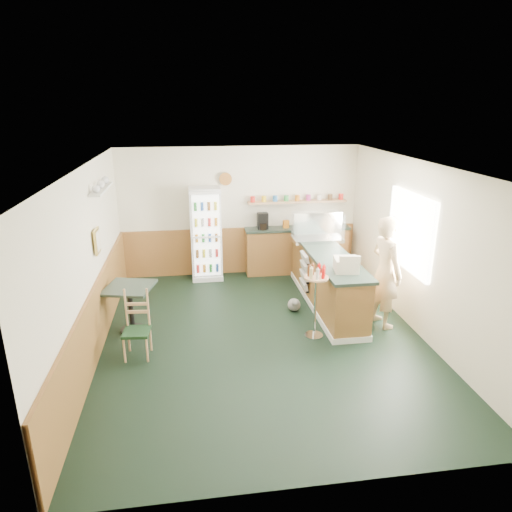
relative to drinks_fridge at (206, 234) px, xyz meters
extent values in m
plane|color=black|center=(0.74, -2.74, -0.96)|extent=(6.00, 6.00, 0.00)
cube|color=beige|center=(0.74, 0.27, 0.39)|extent=(5.00, 0.02, 2.70)
cube|color=beige|center=(-1.77, -2.74, 0.39)|extent=(0.02, 6.00, 2.70)
cube|color=beige|center=(3.25, -2.74, 0.39)|extent=(0.02, 6.00, 2.70)
cube|color=white|center=(0.74, -2.74, 1.75)|extent=(5.00, 6.00, 0.02)
cube|color=#9E6033|center=(0.74, 0.23, -0.46)|extent=(4.98, 0.05, 1.00)
cube|color=#9E6033|center=(-1.73, -2.74, -0.46)|extent=(0.05, 5.98, 1.00)
cube|color=white|center=(3.20, -2.44, 0.59)|extent=(0.06, 1.45, 1.25)
cube|color=gold|center=(-1.71, -2.24, 0.59)|extent=(0.03, 0.32, 0.38)
cube|color=white|center=(-1.66, -1.74, 1.29)|extent=(0.18, 1.20, 0.03)
cylinder|color=#A46429|center=(0.44, 0.20, 1.09)|extent=(0.26, 0.04, 0.26)
cube|color=#9E6033|center=(2.09, -1.67, -0.48)|extent=(0.60, 2.95, 0.95)
cube|color=white|center=(2.09, -1.67, -0.91)|extent=(0.64, 2.97, 0.10)
cube|color=#293930|center=(2.09, -1.67, 0.03)|extent=(0.68, 3.01, 0.05)
cube|color=#9E6033|center=(1.94, 0.06, -0.48)|extent=(2.20, 0.38, 0.95)
cube|color=#293930|center=(1.94, 0.06, 0.03)|extent=(2.24, 0.42, 0.05)
cube|color=tan|center=(1.94, 0.14, 0.59)|extent=(2.10, 0.22, 0.04)
cube|color=black|center=(1.19, 0.06, 0.22)|extent=(0.22, 0.18, 0.34)
cylinder|color=#B2664C|center=(0.99, 0.14, 0.67)|extent=(0.10, 0.10, 0.12)
cylinder|color=#B2664C|center=(1.23, 0.14, 0.67)|extent=(0.10, 0.10, 0.12)
cylinder|color=#B2664C|center=(1.47, 0.14, 0.67)|extent=(0.10, 0.10, 0.12)
cylinder|color=#B2664C|center=(1.70, 0.14, 0.67)|extent=(0.10, 0.10, 0.12)
cylinder|color=#B2664C|center=(1.94, 0.14, 0.67)|extent=(0.10, 0.10, 0.12)
cylinder|color=#B2664C|center=(2.18, 0.14, 0.67)|extent=(0.10, 0.10, 0.12)
cylinder|color=#B2664C|center=(2.42, 0.14, 0.67)|extent=(0.10, 0.10, 0.12)
cylinder|color=#B2664C|center=(2.65, 0.14, 0.67)|extent=(0.10, 0.10, 0.12)
cylinder|color=#B2664C|center=(2.89, 0.14, 0.67)|extent=(0.10, 0.10, 0.12)
cube|color=white|center=(0.00, 0.04, 0.00)|extent=(0.63, 0.45, 1.91)
cube|color=white|center=(0.00, -0.19, 0.01)|extent=(0.53, 0.02, 1.69)
cube|color=silver|center=(0.00, -0.26, 0.01)|extent=(0.57, 0.02, 1.75)
cube|color=silver|center=(2.09, -0.96, 0.09)|extent=(0.94, 0.49, 0.06)
cube|color=silver|center=(2.09, -0.96, 0.35)|extent=(0.92, 0.47, 0.47)
cube|color=beige|center=(2.09, -2.63, 0.16)|extent=(0.41, 0.43, 0.21)
imported|color=tan|center=(2.79, -2.58, -0.02)|extent=(0.58, 0.71, 1.86)
cylinder|color=silver|center=(1.57, -2.82, -0.95)|extent=(0.29, 0.29, 0.02)
cylinder|color=silver|center=(1.57, -2.82, -0.45)|extent=(0.04, 0.04, 0.99)
cylinder|color=tan|center=(1.57, -2.82, 0.04)|extent=(0.38, 0.38, 0.03)
cylinder|color=red|center=(1.68, -2.81, 0.14)|extent=(0.05, 0.05, 0.17)
cylinder|color=red|center=(1.63, -2.72, 0.14)|extent=(0.05, 0.05, 0.17)
cylinder|color=red|center=(1.53, -2.71, 0.14)|extent=(0.05, 0.05, 0.17)
cylinder|color=red|center=(1.46, -2.78, 0.14)|extent=(0.05, 0.05, 0.17)
cylinder|color=red|center=(1.47, -2.88, 0.14)|extent=(0.05, 0.05, 0.17)
cylinder|color=red|center=(1.55, -2.93, 0.14)|extent=(0.05, 0.05, 0.17)
cylinder|color=red|center=(1.64, -2.90, 0.14)|extent=(0.05, 0.05, 0.17)
cube|color=black|center=(1.75, -1.45, -0.71)|extent=(0.05, 0.44, 0.03)
cube|color=silver|center=(1.73, -1.45, -0.64)|extent=(0.09, 0.40, 0.15)
cube|color=black|center=(1.75, -1.45, -0.53)|extent=(0.05, 0.44, 0.03)
cube|color=silver|center=(1.73, -1.45, -0.46)|extent=(0.09, 0.40, 0.15)
cube|color=black|center=(1.75, -1.45, -0.35)|extent=(0.05, 0.44, 0.03)
cube|color=silver|center=(1.73, -1.45, -0.28)|extent=(0.09, 0.40, 0.15)
cube|color=black|center=(1.75, -1.45, -0.17)|extent=(0.05, 0.44, 0.03)
cube|color=silver|center=(1.73, -1.45, -0.10)|extent=(0.09, 0.40, 0.15)
cylinder|color=black|center=(-1.31, -2.23, -0.94)|extent=(0.41, 0.41, 0.04)
cylinder|color=black|center=(-1.31, -2.23, -0.57)|extent=(0.08, 0.08, 0.71)
cube|color=#293930|center=(-1.31, -2.23, -0.19)|extent=(0.86, 0.86, 0.04)
cube|color=black|center=(-1.14, -3.05, -0.56)|extent=(0.40, 0.40, 0.04)
cylinder|color=tan|center=(-1.30, -3.21, -0.76)|extent=(0.03, 0.03, 0.39)
cylinder|color=tan|center=(-0.98, -3.21, -0.76)|extent=(0.03, 0.03, 0.39)
cylinder|color=tan|center=(-1.30, -2.89, -0.76)|extent=(0.03, 0.03, 0.39)
cylinder|color=tan|center=(-0.98, -2.89, -0.76)|extent=(0.03, 0.03, 0.39)
cube|color=tan|center=(-1.14, -2.88, -0.26)|extent=(0.34, 0.06, 0.60)
sphere|color=gray|center=(1.46, -1.86, -0.84)|extent=(0.23, 0.23, 0.23)
sphere|color=gray|center=(1.46, -1.98, -0.75)|extent=(0.13, 0.13, 0.13)
camera|label=1|loc=(-0.28, -9.10, 2.58)|focal=32.00mm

